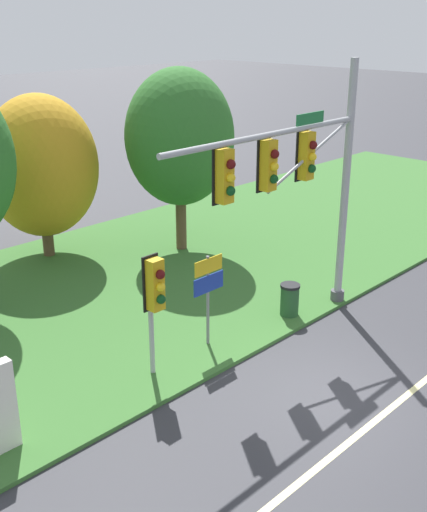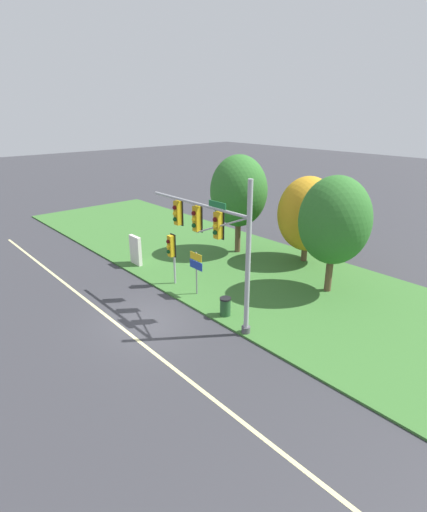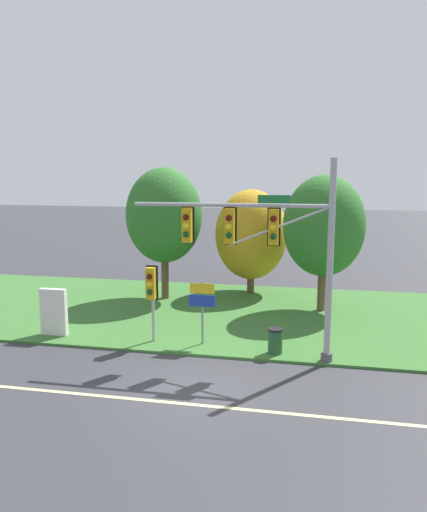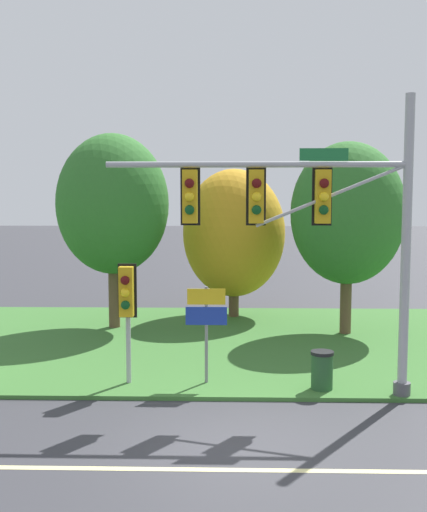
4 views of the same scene
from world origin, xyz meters
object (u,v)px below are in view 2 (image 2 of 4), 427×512
object	(u,v)px
tree_behind_signpost	(335,221)
tree_left_of_mast	(307,214)
info_kiosk	(136,250)
traffic_signal_mast	(214,234)
trash_bin	(225,306)
tree_nearest_road	(239,191)
pedestrian_signal_near_kerb	(171,249)
route_sign_post	(196,266)

from	to	relation	value
tree_behind_signpost	tree_left_of_mast	bearing A→B (deg)	142.63
info_kiosk	traffic_signal_mast	bearing A→B (deg)	-4.85
tree_behind_signpost	info_kiosk	distance (m)	12.52
info_kiosk	trash_bin	xyz separation A→B (m)	(8.91, -0.32, -0.47)
traffic_signal_mast	tree_left_of_mast	distance (m)	9.73
tree_behind_signpost	info_kiosk	xyz separation A→B (m)	(-10.58, -5.93, -3.09)
tree_nearest_road	trash_bin	bearing A→B (deg)	-48.11
tree_behind_signpost	tree_nearest_road	bearing A→B (deg)	174.41
pedestrian_signal_near_kerb	trash_bin	size ratio (longest dim) A/B	3.23
tree_nearest_road	tree_left_of_mast	distance (m)	4.84
route_sign_post	trash_bin	bearing A→B (deg)	-9.22
route_sign_post	tree_nearest_road	size ratio (longest dim) A/B	0.36
pedestrian_signal_near_kerb	tree_behind_signpost	world-z (taller)	tree_behind_signpost
tree_behind_signpost	info_kiosk	bearing A→B (deg)	-150.75
pedestrian_signal_near_kerb	tree_behind_signpost	xyz separation A→B (m)	(6.43, 6.00, 1.87)
route_sign_post	pedestrian_signal_near_kerb	bearing A→B (deg)	-173.79
tree_nearest_road	trash_bin	distance (m)	10.19
route_sign_post	info_kiosk	size ratio (longest dim) A/B	1.27
trash_bin	tree_nearest_road	bearing A→B (deg)	131.89
route_sign_post	info_kiosk	xyz separation A→B (m)	(-6.10, -0.14, -0.70)
tree_left_of_mast	tree_behind_signpost	distance (m)	4.80
pedestrian_signal_near_kerb	tree_nearest_road	size ratio (longest dim) A/B	0.44
tree_left_of_mast	trash_bin	xyz separation A→B (m)	(2.08, -9.11, -2.72)
traffic_signal_mast	pedestrian_signal_near_kerb	world-z (taller)	traffic_signal_mast
traffic_signal_mast	tree_left_of_mast	size ratio (longest dim) A/B	1.26
pedestrian_signal_near_kerb	trash_bin	distance (m)	5.05
pedestrian_signal_near_kerb	info_kiosk	size ratio (longest dim) A/B	1.58
tree_nearest_road	tree_behind_signpost	size ratio (longest dim) A/B	1.06
pedestrian_signal_near_kerb	trash_bin	xyz separation A→B (m)	(4.75, -0.24, -1.69)
tree_left_of_mast	trash_bin	world-z (taller)	tree_left_of_mast
traffic_signal_mast	pedestrian_signal_near_kerb	distance (m)	4.89
pedestrian_signal_near_kerb	route_sign_post	xyz separation A→B (m)	(1.94, 0.21, -0.52)
tree_behind_signpost	info_kiosk	size ratio (longest dim) A/B	3.37
traffic_signal_mast	info_kiosk	world-z (taller)	traffic_signal_mast
pedestrian_signal_near_kerb	info_kiosk	distance (m)	4.33
tree_behind_signpost	route_sign_post	bearing A→B (deg)	-127.78
tree_left_of_mast	info_kiosk	world-z (taller)	tree_left_of_mast
traffic_signal_mast	tree_nearest_road	distance (m)	9.53
tree_left_of_mast	trash_bin	bearing A→B (deg)	-77.15
traffic_signal_mast	tree_left_of_mast	world-z (taller)	traffic_signal_mast
tree_left_of_mast	trash_bin	distance (m)	9.73
traffic_signal_mast	info_kiosk	xyz separation A→B (m)	(-8.57, 0.73, -3.24)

